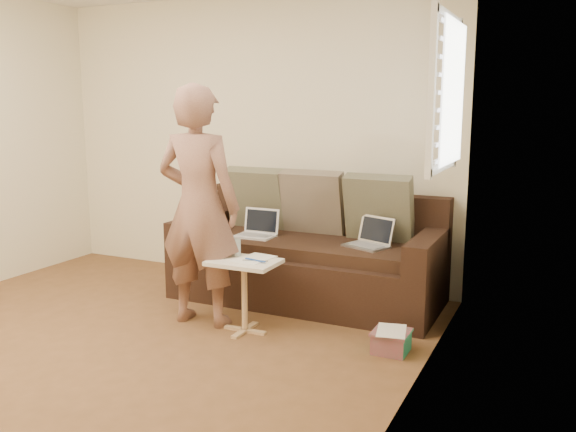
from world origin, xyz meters
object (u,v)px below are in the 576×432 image
object	(u,v)px
person	(199,206)
drinking_glass	(236,247)
laptop_white	(255,237)
striped_box	(391,341)
laptop_silver	(366,247)
sofa	(307,250)
side_table	(244,296)

from	to	relation	value
person	drinking_glass	world-z (taller)	person
laptop_white	striped_box	distance (m)	1.60
laptop_silver	laptop_white	distance (m)	0.97
laptop_silver	drinking_glass	world-z (taller)	drinking_glass
laptop_silver	striped_box	size ratio (longest dim) A/B	1.36
laptop_white	drinking_glass	bearing A→B (deg)	-73.40
sofa	person	distance (m)	1.08
side_table	striped_box	bearing A→B (deg)	4.59
side_table	drinking_glass	distance (m)	0.36
laptop_silver	laptop_white	world-z (taller)	laptop_white
person	side_table	size ratio (longest dim) A/B	3.33
sofa	side_table	xyz separation A→B (m)	(-0.11, -0.87, -0.16)
side_table	sofa	bearing A→B (deg)	82.68
laptop_silver	striped_box	world-z (taller)	laptop_silver
side_table	laptop_silver	bearing A→B (deg)	51.46
side_table	striped_box	world-z (taller)	side_table
person	side_table	distance (m)	0.74
side_table	drinking_glass	size ratio (longest dim) A/B	4.45
drinking_glass	laptop_white	bearing A→B (deg)	106.76
laptop_white	laptop_silver	bearing A→B (deg)	2.68
sofa	person	world-z (taller)	person
sofa	laptop_white	world-z (taller)	sofa
side_table	drinking_glass	xyz separation A→B (m)	(-0.12, 0.10, 0.33)
drinking_glass	side_table	bearing A→B (deg)	-39.51
sofa	side_table	world-z (taller)	sofa
laptop_silver	person	world-z (taller)	person
drinking_glass	laptop_silver	bearing A→B (deg)	42.78
drinking_glass	person	bearing A→B (deg)	-166.56
sofa	striped_box	size ratio (longest dim) A/B	9.15
laptop_white	drinking_glass	size ratio (longest dim) A/B	2.67
person	drinking_glass	size ratio (longest dim) A/B	14.83
laptop_silver	drinking_glass	size ratio (longest dim) A/B	2.72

